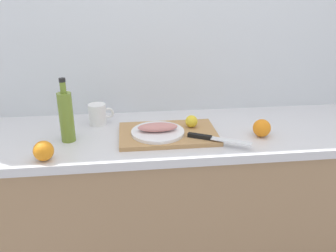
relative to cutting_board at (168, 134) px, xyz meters
name	(u,v)px	position (x,y,z in m)	size (l,w,h in m)	color
back_wall	(169,48)	(0.05, 0.38, 0.34)	(3.20, 0.05, 2.50)	silver
kitchen_counter	(176,208)	(0.05, 0.05, -0.46)	(2.00, 0.60, 0.90)	#9E7A56
cutting_board	(168,134)	(0.00, 0.00, 0.00)	(0.46, 0.30, 0.02)	tan
white_plate	(158,132)	(-0.05, -0.02, 0.02)	(0.25, 0.25, 0.01)	white
fish_fillet	(158,127)	(-0.05, -0.02, 0.04)	(0.19, 0.08, 0.04)	tan
chef_knife	(211,138)	(0.18, -0.11, 0.02)	(0.27, 0.16, 0.02)	silver
lemon_0	(191,121)	(0.12, 0.05, 0.04)	(0.06, 0.06, 0.06)	yellow
olive_oil_bottle	(66,116)	(-0.46, 0.00, 0.11)	(0.06, 0.06, 0.29)	olive
coffee_mug_0	(98,114)	(-0.34, 0.19, 0.04)	(0.13, 0.09, 0.11)	white
orange_0	(44,151)	(-0.53, -0.19, 0.03)	(0.08, 0.08, 0.08)	orange
orange_1	(262,128)	(0.44, -0.06, 0.03)	(0.08, 0.08, 0.08)	orange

